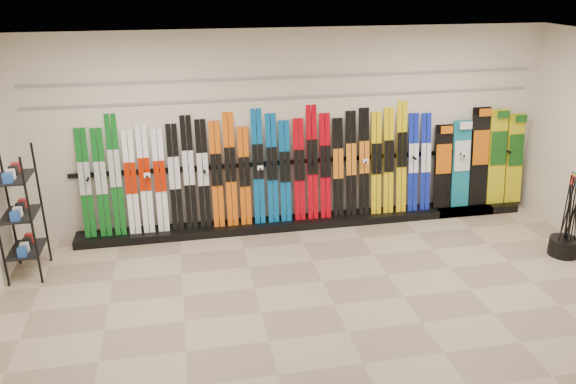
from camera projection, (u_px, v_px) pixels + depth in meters
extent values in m
plane|color=gray|center=(334.00, 305.00, 6.75)|extent=(8.00, 8.00, 0.00)
plane|color=beige|center=(292.00, 130.00, 8.48)|extent=(8.00, 0.00, 8.00)
plane|color=silver|center=(343.00, 50.00, 5.65)|extent=(8.00, 8.00, 0.00)
cube|color=black|center=(309.00, 221.00, 8.85)|extent=(8.00, 0.40, 0.12)
cube|color=#0E5F1A|center=(85.00, 184.00, 8.01)|extent=(0.17, 0.27, 1.58)
cube|color=#0E5F1A|center=(101.00, 183.00, 8.05)|extent=(0.17, 0.26, 1.57)
cube|color=#0E5F1A|center=(115.00, 174.00, 8.07)|extent=(0.17, 0.30, 1.80)
cube|color=white|center=(131.00, 183.00, 8.14)|extent=(0.17, 0.26, 1.52)
cube|color=white|center=(145.00, 179.00, 8.16)|extent=(0.17, 0.27, 1.59)
cube|color=white|center=(160.00, 181.00, 8.21)|extent=(0.17, 0.25, 1.52)
cube|color=black|center=(175.00, 178.00, 8.24)|extent=(0.17, 0.26, 1.58)
cube|color=black|center=(189.00, 173.00, 8.27)|extent=(0.17, 0.28, 1.69)
cube|color=black|center=(203.00, 175.00, 8.31)|extent=(0.17, 0.27, 1.62)
cube|color=#DB5A0B|center=(217.00, 175.00, 8.35)|extent=(0.17, 0.27, 1.59)
cube|color=#DB5A0B|center=(230.00, 170.00, 8.38)|extent=(0.17, 0.29, 1.71)
cube|color=#DB5A0B|center=(244.00, 176.00, 8.44)|extent=(0.17, 0.25, 1.49)
cube|color=#065399|center=(258.00, 167.00, 8.45)|extent=(0.17, 0.29, 1.74)
cube|color=#065399|center=(272.00, 169.00, 8.50)|extent=(0.17, 0.28, 1.66)
cube|color=#065399|center=(285.00, 172.00, 8.55)|extent=(0.17, 0.26, 1.55)
cube|color=#B6010F|center=(299.00, 170.00, 8.58)|extent=(0.17, 0.26, 1.57)
cube|color=#B6010F|center=(312.00, 163.00, 8.60)|extent=(0.17, 0.30, 1.77)
cube|color=#B6010F|center=(325.00, 166.00, 8.65)|extent=(0.17, 0.27, 1.63)
cube|color=black|center=(338.00, 168.00, 8.70)|extent=(0.17, 0.26, 1.54)
cube|color=black|center=(351.00, 164.00, 8.73)|extent=(0.17, 0.27, 1.64)
cube|color=black|center=(364.00, 162.00, 8.76)|extent=(0.17, 0.28, 1.68)
cube|color=#DFBB0C|center=(376.00, 164.00, 8.81)|extent=(0.17, 0.27, 1.61)
cube|color=#DFBB0C|center=(389.00, 161.00, 8.84)|extent=(0.17, 0.28, 1.66)
cube|color=#DFBB0C|center=(402.00, 155.00, 8.86)|extent=(0.17, 0.30, 1.83)
cube|color=#1021A6|center=(413.00, 163.00, 8.92)|extent=(0.17, 0.26, 1.56)
cube|color=#1021A6|center=(425.00, 162.00, 8.96)|extent=(0.17, 0.26, 1.55)
cube|color=black|center=(443.00, 167.00, 9.05)|extent=(0.29, 0.21, 1.36)
cube|color=#14728C|center=(461.00, 164.00, 9.10)|extent=(0.30, 0.22, 1.41)
cube|color=black|center=(480.00, 157.00, 9.13)|extent=(0.31, 0.25, 1.60)
cube|color=gold|center=(497.00, 157.00, 9.20)|extent=(0.30, 0.24, 1.56)
cube|color=gold|center=(515.00, 158.00, 9.27)|extent=(0.29, 0.23, 1.48)
cube|color=black|center=(20.00, 214.00, 7.15)|extent=(0.40, 0.60, 1.70)
cylinder|color=black|center=(563.00, 247.00, 7.90)|extent=(0.40, 0.40, 0.25)
cylinder|color=black|center=(572.00, 217.00, 7.66)|extent=(0.04, 0.12, 1.18)
cylinder|color=black|center=(573.00, 216.00, 7.71)|extent=(0.03, 0.14, 1.18)
cylinder|color=black|center=(569.00, 216.00, 7.69)|extent=(0.15, 0.09, 1.17)
cylinder|color=black|center=(574.00, 217.00, 7.67)|extent=(0.03, 0.10, 1.18)
cylinder|color=black|center=(576.00, 215.00, 7.72)|extent=(0.13, 0.11, 1.17)
cylinder|color=black|center=(568.00, 215.00, 7.72)|extent=(0.13, 0.02, 1.18)
cylinder|color=black|center=(573.00, 214.00, 7.75)|extent=(0.14, 0.10, 1.17)
cylinder|color=black|center=(567.00, 213.00, 7.80)|extent=(0.04, 0.15, 1.18)
cylinder|color=black|center=(566.00, 217.00, 7.68)|extent=(0.11, 0.03, 1.18)
cylinder|color=black|center=(564.00, 214.00, 7.75)|extent=(0.06, 0.07, 1.18)
cylinder|color=black|center=(570.00, 217.00, 7.65)|extent=(0.11, 0.07, 1.18)
cylinder|color=black|center=(571.00, 215.00, 7.72)|extent=(0.05, 0.12, 1.18)
cube|color=gray|center=(293.00, 98.00, 8.28)|extent=(7.60, 0.02, 0.03)
cube|color=gray|center=(293.00, 77.00, 8.17)|extent=(7.60, 0.02, 0.03)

